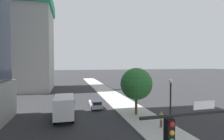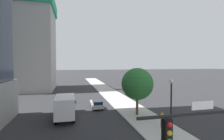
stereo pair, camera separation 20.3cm
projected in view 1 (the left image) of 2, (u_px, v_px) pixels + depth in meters
The scene contains 9 objects.
sidewalk at pixel (137, 114), 24.10m from camera, with size 4.86×120.00×0.15m, color #B2AFA8.
construction_building at pixel (22, 40), 45.68m from camera, with size 16.13×15.55×34.93m.
traffic_light_pole at pixel (205, 139), 7.48m from camera, with size 4.78×0.48×5.52m.
street_lamp at pixel (171, 98), 17.09m from camera, with size 0.44×0.44×5.55m.
street_tree at pixel (136, 84), 23.53m from camera, with size 4.43×4.43×6.52m.
car_gold at pixel (65, 98), 31.87m from camera, with size 1.77×4.54×1.52m.
car_silver at pixel (96, 104), 27.71m from camera, with size 1.72×4.40×1.32m.
box_truck at pixel (64, 105), 22.41m from camera, with size 2.40×6.94×3.07m.
pedestrian_yellow_shirt at pixel (161, 119), 18.89m from camera, with size 0.34×0.34×1.75m.
Camera 1 is at (-1.89, -2.20, 7.25)m, focal length 27.16 mm.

